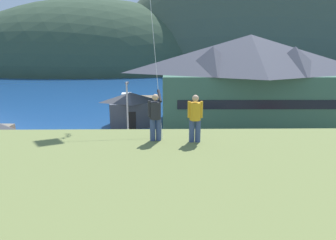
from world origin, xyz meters
The scene contains 17 objects.
ground_plane centered at (0.00, 0.00, 0.00)m, with size 600.00×600.00×0.00m, color #66604C.
parking_lot_pad centered at (0.00, 5.00, 0.05)m, with size 40.00×20.00×0.10m, color gray.
bay_water centered at (0.00, 60.00, 0.01)m, with size 360.00×84.00×0.03m, color navy.
far_hill_west_ridge centered at (-29.16, 113.22, 0.00)m, with size 112.83×65.14×56.72m, color #334733.
far_hill_east_peak centered at (47.76, 115.17, 0.00)m, with size 139.30×62.98×95.35m, color #42513D.
harbor_lodge centered at (12.26, 22.50, 6.45)m, with size 24.25×12.38×12.06m.
storage_shed_waterside centered at (-3.56, 22.33, 2.39)m, with size 6.56×5.01×4.63m.
wharf_dock centered at (-2.32, 36.61, 0.35)m, with size 3.20×14.97×0.70m.
moored_boat_wharfside centered at (-5.86, 37.92, 0.72)m, with size 2.85×7.60×2.16m.
parked_car_front_row_red centered at (2.95, 6.31, 1.06)m, with size 4.30×2.25×1.82m.
parked_car_mid_row_far centered at (8.27, 7.43, 1.06)m, with size 4.26×2.18×1.82m.
parked_car_back_row_right centered at (3.77, -0.16, 1.06)m, with size 4.25×2.15×1.82m.
parked_car_corner_spot centered at (-4.83, 0.16, 1.06)m, with size 4.24×2.14×1.82m.
parked_car_mid_row_center centered at (-9.03, 5.74, 1.06)m, with size 4.21×2.07×1.82m.
parking_light_pole centered at (-2.56, 10.55, 4.28)m, with size 0.24×0.78×7.27m.
person_kite_flyer centered at (0.60, -7.81, 8.37)m, with size 0.52×0.69×1.86m.
person_companion centered at (2.04, -8.01, 8.35)m, with size 0.55×0.40×1.74m.
Camera 1 is at (0.89, -18.99, 10.93)m, focal length 33.48 mm.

